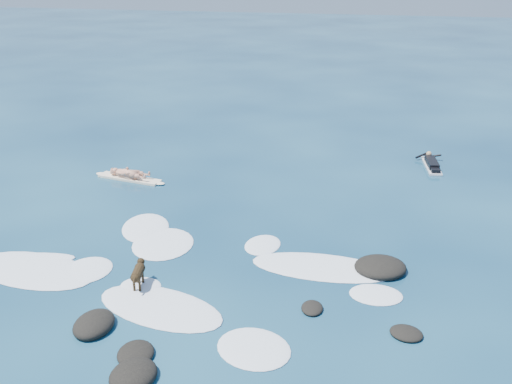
# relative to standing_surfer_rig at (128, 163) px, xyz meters

# --- Properties ---
(ground) EXTENTS (160.00, 160.00, 0.00)m
(ground) POSITION_rel_standing_surfer_rig_xyz_m (4.94, -6.25, -0.70)
(ground) COLOR #0A2642
(ground) RESTS_ON ground
(reef_rocks) EXTENTS (14.98, 7.56, 0.57)m
(reef_rocks) POSITION_rel_standing_surfer_rig_xyz_m (5.50, -8.92, -0.59)
(reef_rocks) COLOR black
(reef_rocks) RESTS_ON ground
(breaking_foam) EXTENTS (12.95, 7.37, 0.12)m
(breaking_foam) POSITION_rel_standing_surfer_rig_xyz_m (3.82, -6.29, -0.69)
(breaking_foam) COLOR white
(breaking_foam) RESTS_ON ground
(standing_surfer_rig) EXTENTS (3.12, 0.95, 1.78)m
(standing_surfer_rig) POSITION_rel_standing_surfer_rig_xyz_m (0.00, 0.00, 0.00)
(standing_surfer_rig) COLOR #FFEECB
(standing_surfer_rig) RESTS_ON ground
(paddling_surfer_rig) EXTENTS (1.08, 2.43, 0.42)m
(paddling_surfer_rig) POSITION_rel_standing_surfer_rig_xyz_m (11.45, 4.22, -0.56)
(paddling_surfer_rig) COLOR silver
(paddling_surfer_rig) RESTS_ON ground
(dog) EXTENTS (0.42, 1.09, 0.69)m
(dog) POSITION_rel_standing_surfer_rig_xyz_m (3.61, -7.19, -0.24)
(dog) COLOR black
(dog) RESTS_ON ground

